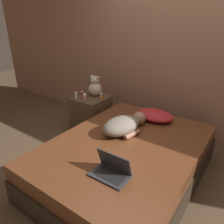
{
  "coord_description": "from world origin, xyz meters",
  "views": [
    {
      "loc": [
        1.03,
        -1.71,
        1.69
      ],
      "look_at": [
        -0.36,
        0.25,
        0.63
      ],
      "focal_mm": 35.0,
      "sensor_mm": 36.0,
      "label": 1
    }
  ],
  "objects_px": {
    "teddy_bear": "(95,87)",
    "laptop": "(111,170)",
    "bottle_clear": "(76,95)",
    "person_lying": "(124,125)",
    "bottle_blue": "(85,96)",
    "bottle_orange": "(101,96)",
    "bottle_pink": "(85,97)",
    "pillow": "(155,115)",
    "bottle_red": "(82,93)"
  },
  "relations": [
    {
      "from": "teddy_bear",
      "to": "laptop",
      "type": "bearing_deg",
      "value": -46.22
    },
    {
      "from": "teddy_bear",
      "to": "bottle_clear",
      "type": "bearing_deg",
      "value": -118.96
    },
    {
      "from": "person_lying",
      "to": "bottle_blue",
      "type": "relative_size",
      "value": 10.14
    },
    {
      "from": "person_lying",
      "to": "bottle_orange",
      "type": "relative_size",
      "value": 7.6
    },
    {
      "from": "person_lying",
      "to": "bottle_clear",
      "type": "height_order",
      "value": "bottle_clear"
    },
    {
      "from": "bottle_pink",
      "to": "bottle_blue",
      "type": "bearing_deg",
      "value": 131.88
    },
    {
      "from": "pillow",
      "to": "laptop",
      "type": "bearing_deg",
      "value": -82.31
    },
    {
      "from": "pillow",
      "to": "bottle_pink",
      "type": "xyz_separation_m",
      "value": [
        -1.02,
        -0.22,
        0.1
      ]
    },
    {
      "from": "teddy_bear",
      "to": "bottle_blue",
      "type": "relative_size",
      "value": 4.76
    },
    {
      "from": "bottle_red",
      "to": "bottle_clear",
      "type": "bearing_deg",
      "value": -76.54
    },
    {
      "from": "person_lying",
      "to": "bottle_orange",
      "type": "height_order",
      "value": "bottle_orange"
    },
    {
      "from": "person_lying",
      "to": "bottle_red",
      "type": "height_order",
      "value": "person_lying"
    },
    {
      "from": "bottle_clear",
      "to": "bottle_red",
      "type": "distance_m",
      "value": 0.18
    },
    {
      "from": "teddy_bear",
      "to": "bottle_orange",
      "type": "xyz_separation_m",
      "value": [
        0.17,
        -0.06,
        -0.09
      ]
    },
    {
      "from": "laptop",
      "to": "bottle_clear",
      "type": "height_order",
      "value": "bottle_clear"
    },
    {
      "from": "teddy_bear",
      "to": "bottle_clear",
      "type": "xyz_separation_m",
      "value": [
        -0.15,
        -0.27,
        -0.09
      ]
    },
    {
      "from": "bottle_pink",
      "to": "bottle_clear",
      "type": "distance_m",
      "value": 0.15
    },
    {
      "from": "pillow",
      "to": "bottle_red",
      "type": "height_order",
      "value": "bottle_red"
    },
    {
      "from": "bottle_blue",
      "to": "bottle_pink",
      "type": "bearing_deg",
      "value": -48.12
    },
    {
      "from": "bottle_clear",
      "to": "bottle_red",
      "type": "bearing_deg",
      "value": 103.46
    },
    {
      "from": "teddy_bear",
      "to": "bottle_orange",
      "type": "bearing_deg",
      "value": -20.42
    },
    {
      "from": "laptop",
      "to": "bottle_pink",
      "type": "bearing_deg",
      "value": 139.11
    },
    {
      "from": "laptop",
      "to": "bottle_blue",
      "type": "bearing_deg",
      "value": 138.65
    },
    {
      "from": "bottle_pink",
      "to": "bottle_red",
      "type": "relative_size",
      "value": 1.61
    },
    {
      "from": "laptop",
      "to": "bottle_clear",
      "type": "xyz_separation_m",
      "value": [
        -1.33,
        0.97,
        0.12
      ]
    },
    {
      "from": "bottle_pink",
      "to": "bottle_clear",
      "type": "bearing_deg",
      "value": -168.56
    },
    {
      "from": "bottle_pink",
      "to": "bottle_red",
      "type": "height_order",
      "value": "bottle_pink"
    },
    {
      "from": "bottle_pink",
      "to": "bottle_orange",
      "type": "xyz_separation_m",
      "value": [
        0.17,
        0.17,
        -0.0
      ]
    },
    {
      "from": "bottle_orange",
      "to": "person_lying",
      "type": "bearing_deg",
      "value": -34.1
    },
    {
      "from": "person_lying",
      "to": "bottle_orange",
      "type": "bearing_deg",
      "value": 157.22
    },
    {
      "from": "teddy_bear",
      "to": "bottle_red",
      "type": "relative_size",
      "value": 5.68
    },
    {
      "from": "pillow",
      "to": "bottle_pink",
      "type": "height_order",
      "value": "bottle_pink"
    },
    {
      "from": "bottle_red",
      "to": "bottle_blue",
      "type": "bearing_deg",
      "value": -31.58
    },
    {
      "from": "person_lying",
      "to": "laptop",
      "type": "distance_m",
      "value": 0.77
    },
    {
      "from": "person_lying",
      "to": "laptop",
      "type": "xyz_separation_m",
      "value": [
        0.32,
        -0.7,
        -0.04
      ]
    },
    {
      "from": "pillow",
      "to": "laptop",
      "type": "xyz_separation_m",
      "value": [
        0.16,
        -1.21,
        -0.01
      ]
    },
    {
      "from": "bottle_pink",
      "to": "bottle_clear",
      "type": "relative_size",
      "value": 0.88
    },
    {
      "from": "teddy_bear",
      "to": "bottle_clear",
      "type": "distance_m",
      "value": 0.32
    },
    {
      "from": "bottle_blue",
      "to": "pillow",
      "type": "bearing_deg",
      "value": 7.8
    },
    {
      "from": "bottle_blue",
      "to": "bottle_clear",
      "type": "relative_size",
      "value": 0.66
    },
    {
      "from": "teddy_bear",
      "to": "bottle_orange",
      "type": "height_order",
      "value": "teddy_bear"
    },
    {
      "from": "bottle_blue",
      "to": "bottle_red",
      "type": "distance_m",
      "value": 0.15
    },
    {
      "from": "bottle_orange",
      "to": "bottle_clear",
      "type": "bearing_deg",
      "value": -147.13
    },
    {
      "from": "pillow",
      "to": "teddy_bear",
      "type": "xyz_separation_m",
      "value": [
        -1.02,
        0.02,
        0.19
      ]
    },
    {
      "from": "bottle_clear",
      "to": "bottle_red",
      "type": "height_order",
      "value": "bottle_clear"
    },
    {
      "from": "bottle_pink",
      "to": "bottle_blue",
      "type": "height_order",
      "value": "bottle_pink"
    },
    {
      "from": "pillow",
      "to": "teddy_bear",
      "type": "relative_size",
      "value": 1.53
    },
    {
      "from": "bottle_clear",
      "to": "person_lying",
      "type": "bearing_deg",
      "value": -14.77
    },
    {
      "from": "laptop",
      "to": "bottle_orange",
      "type": "relative_size",
      "value": 3.75
    },
    {
      "from": "teddy_bear",
      "to": "bottle_pink",
      "type": "xyz_separation_m",
      "value": [
        -0.0,
        -0.24,
        -0.09
      ]
    }
  ]
}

